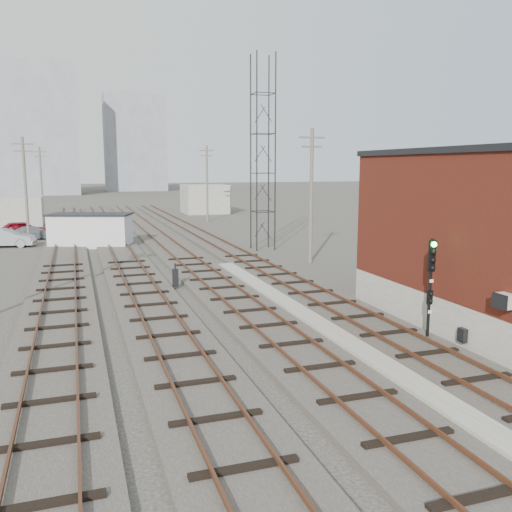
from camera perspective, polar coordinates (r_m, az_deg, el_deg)
name	(u,v)px	position (r m, az deg, el deg)	size (l,w,h in m)	color
ground	(151,222)	(66.28, -11.00, 3.57)	(320.00, 320.00, 0.00)	#282621
track_right	(214,243)	(46.21, -4.45, 1.40)	(3.20, 90.00, 0.39)	#332D28
track_mid_right	(167,245)	(45.42, -9.35, 1.16)	(3.20, 90.00, 0.39)	#332D28
track_mid_left	(117,247)	(44.97, -14.38, 0.91)	(3.20, 90.00, 0.39)	#332D28
track_left	(65,249)	(44.87, -19.48, 0.65)	(3.20, 90.00, 0.39)	#332D28
platform_curb	(316,325)	(22.35, 6.38, -7.19)	(0.90, 28.00, 0.26)	gray
brick_building	(497,238)	(23.88, 24.07, 1.70)	(6.54, 12.20, 7.22)	gray
lattice_tower	(263,154)	(42.81, 0.73, 10.72)	(1.60, 1.60, 15.00)	black
utility_pole_left_b	(25,187)	(50.58, -23.10, 6.71)	(1.80, 0.24, 9.00)	#595147
utility_pole_left_c	(41,180)	(75.53, -21.67, 7.42)	(1.80, 0.24, 9.00)	#595147
utility_pole_right_a	(311,192)	(36.70, 5.83, 6.68)	(1.80, 0.24, 9.00)	#595147
utility_pole_right_b	(207,181)	(65.20, -5.17, 7.83)	(1.80, 0.24, 9.00)	#595147
apartment_left	(28,130)	(140.98, -22.84, 12.09)	(22.00, 14.00, 30.00)	gray
apartment_right	(134,143)	(156.43, -12.67, 11.51)	(16.00, 12.00, 26.00)	gray
shed_left	(4,212)	(66.00, -24.98, 4.24)	(8.00, 5.00, 3.20)	gray
shed_right	(205,199)	(77.56, -5.40, 6.00)	(6.00, 6.00, 4.00)	gray
signal_mast	(431,283)	(20.96, 17.91, -2.67)	(0.40, 0.41, 3.89)	gray
switch_stand	(175,278)	(29.39, -8.49, -2.26)	(0.30, 0.30, 1.29)	black
site_trailer	(91,230)	(46.32, -17.01, 2.63)	(7.08, 4.86, 2.74)	silver
car_red	(23,229)	(54.56, -23.36, 2.59)	(1.84, 4.58, 1.56)	maroon
car_silver	(6,238)	(48.75, -24.79, 1.73)	(1.56, 4.48, 1.48)	#9D9FA5
car_grey	(34,233)	(53.08, -22.31, 2.29)	(1.66, 4.08, 1.18)	gray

